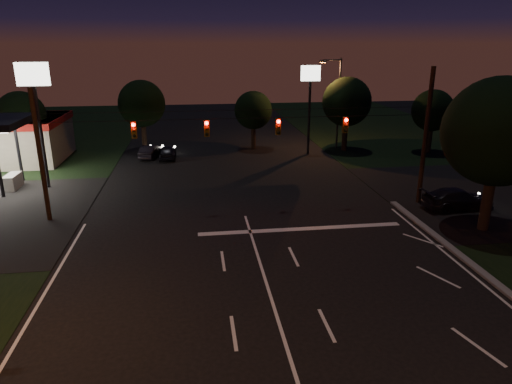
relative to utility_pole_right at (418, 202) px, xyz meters
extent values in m
plane|color=black|center=(-12.00, -15.00, 0.00)|extent=(140.00, 140.00, 0.00)
cube|color=silver|center=(-9.00, -3.50, 0.01)|extent=(12.00, 0.50, 0.01)
cylinder|color=black|center=(0.00, 0.00, 0.00)|extent=(0.30, 0.30, 9.00)
cylinder|color=black|center=(-24.00, 0.00, 0.00)|extent=(0.28, 0.28, 8.00)
cylinder|color=black|center=(-12.00, 0.00, 6.00)|extent=(24.00, 0.03, 0.03)
cylinder|color=black|center=(-12.00, 0.00, 6.50)|extent=(24.00, 0.02, 0.02)
cube|color=#3F3307|center=(-18.50, 0.00, 5.45)|extent=(0.32, 0.26, 1.00)
sphere|color=#FF0705|center=(-18.50, -0.16, 5.78)|extent=(0.22, 0.22, 0.22)
sphere|color=black|center=(-18.50, -0.16, 5.45)|extent=(0.20, 0.20, 0.20)
sphere|color=black|center=(-18.50, -0.16, 5.12)|extent=(0.20, 0.20, 0.20)
cube|color=#3F3307|center=(-14.20, 0.00, 5.45)|extent=(0.32, 0.26, 1.00)
sphere|color=#FF0705|center=(-14.20, -0.16, 5.78)|extent=(0.22, 0.22, 0.22)
sphere|color=black|center=(-14.20, -0.16, 5.45)|extent=(0.20, 0.20, 0.20)
sphere|color=black|center=(-14.20, -0.16, 5.12)|extent=(0.20, 0.20, 0.20)
cube|color=#3F3307|center=(-9.80, 0.00, 5.45)|extent=(0.32, 0.26, 1.00)
sphere|color=#FF0705|center=(-9.80, -0.16, 5.78)|extent=(0.22, 0.22, 0.22)
sphere|color=black|center=(-9.80, -0.16, 5.45)|extent=(0.20, 0.20, 0.20)
sphere|color=black|center=(-9.80, -0.16, 5.12)|extent=(0.20, 0.20, 0.20)
cube|color=#3F3307|center=(-5.50, 0.00, 5.45)|extent=(0.32, 0.26, 1.00)
sphere|color=#FF0705|center=(-5.50, -0.16, 5.78)|extent=(0.22, 0.22, 0.22)
sphere|color=black|center=(-5.50, -0.16, 5.45)|extent=(0.20, 0.20, 0.20)
sphere|color=black|center=(-5.50, -0.16, 5.12)|extent=(0.20, 0.20, 0.20)
cube|color=gray|center=(-28.50, 7.00, 0.55)|extent=(0.80, 2.00, 1.10)
cylinder|color=black|center=(-28.50, 9.00, 2.40)|extent=(0.24, 0.24, 4.80)
cylinder|color=black|center=(-26.00, 7.00, 3.75)|extent=(0.24, 0.24, 7.50)
cube|color=white|center=(-26.00, 7.00, 8.30)|extent=(2.20, 0.30, 1.60)
cylinder|color=black|center=(-4.00, 15.00, 3.50)|extent=(0.24, 0.24, 7.00)
cube|color=white|center=(-4.00, 15.00, 7.70)|extent=(1.80, 0.30, 1.40)
cylinder|color=black|center=(-0.50, 17.00, 4.50)|extent=(0.20, 0.20, 9.00)
cylinder|color=black|center=(-1.40, 17.00, 8.80)|extent=(1.80, 0.12, 0.12)
cube|color=black|center=(-2.30, 17.00, 8.70)|extent=(0.60, 0.35, 0.22)
cube|color=orange|center=(-2.30, 17.00, 8.58)|extent=(0.45, 0.25, 0.04)
cylinder|color=black|center=(1.50, -5.00, 2.00)|extent=(0.60, 0.60, 4.00)
sphere|color=black|center=(1.50, -5.00, 5.76)|extent=(6.00, 6.00, 6.00)
sphere|color=black|center=(2.10, -4.55, 5.58)|extent=(4.50, 4.50, 4.50)
sphere|color=black|center=(0.90, -4.70, 5.62)|extent=(4.20, 4.20, 4.20)
cylinder|color=black|center=(-30.00, 15.00, 1.50)|extent=(0.49, 0.49, 3.00)
sphere|color=black|center=(-30.00, 15.00, 4.32)|extent=(4.20, 4.20, 4.20)
sphere|color=black|center=(-29.58, 15.32, 4.19)|extent=(3.15, 3.15, 3.15)
sphere|color=black|center=(-30.42, 15.21, 4.23)|extent=(2.94, 2.94, 2.94)
cylinder|color=black|center=(-20.00, 19.00, 1.62)|extent=(0.52, 0.52, 3.25)
sphere|color=black|center=(-20.00, 19.00, 4.68)|extent=(4.60, 4.60, 4.60)
sphere|color=black|center=(-19.54, 19.34, 4.54)|extent=(3.45, 3.45, 3.45)
sphere|color=black|center=(-20.46, 19.23, 4.58)|extent=(3.22, 3.22, 3.22)
cylinder|color=black|center=(-9.00, 18.00, 1.38)|extent=(0.47, 0.47, 2.75)
sphere|color=black|center=(-9.00, 18.00, 3.96)|extent=(3.80, 3.80, 3.80)
sphere|color=black|center=(-8.62, 18.28, 3.85)|extent=(2.85, 2.85, 2.85)
sphere|color=black|center=(-9.38, 18.19, 3.87)|extent=(2.66, 2.66, 2.66)
cylinder|color=black|center=(0.00, 16.00, 1.70)|extent=(0.53, 0.53, 3.40)
sphere|color=black|center=(0.00, 16.00, 4.90)|extent=(4.80, 4.80, 4.80)
sphere|color=black|center=(0.48, 16.36, 4.75)|extent=(3.60, 3.60, 3.60)
sphere|color=black|center=(-0.48, 16.24, 4.79)|extent=(3.36, 3.36, 3.36)
cylinder|color=black|center=(8.00, 14.00, 1.45)|extent=(0.48, 0.48, 2.90)
sphere|color=black|center=(8.00, 14.00, 4.18)|extent=(4.00, 4.00, 4.00)
sphere|color=black|center=(8.40, 14.30, 4.06)|extent=(3.00, 3.00, 3.00)
sphere|color=black|center=(7.60, 14.20, 4.09)|extent=(2.80, 2.80, 2.80)
imported|color=black|center=(-17.53, 14.93, 0.64)|extent=(1.51, 3.76, 1.28)
imported|color=black|center=(-19.15, 15.53, 0.61)|extent=(2.07, 3.89, 1.22)
imported|color=black|center=(1.90, -1.53, 0.69)|extent=(4.85, 2.22, 1.37)
camera|label=1|loc=(-14.95, -27.61, 10.35)|focal=32.00mm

